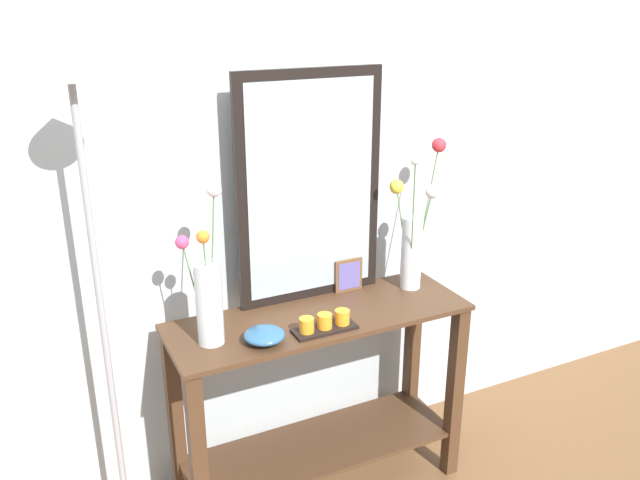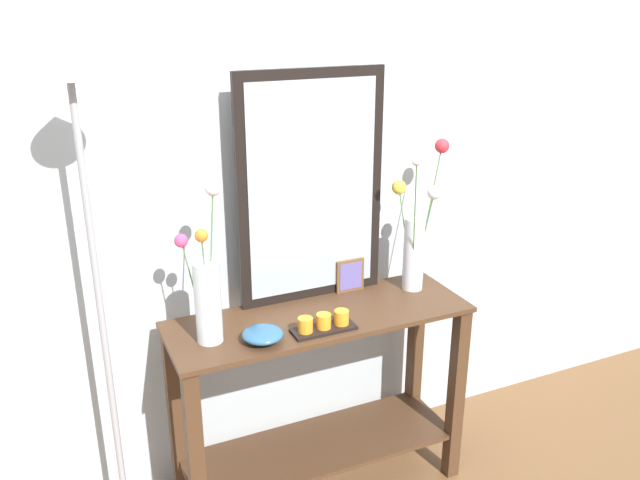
{
  "view_description": "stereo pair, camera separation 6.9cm",
  "coord_description": "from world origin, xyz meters",
  "px_view_note": "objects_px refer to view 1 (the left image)",
  "views": [
    {
      "loc": [
        -1.01,
        -2.06,
        2.0
      ],
      "look_at": [
        0.0,
        0.0,
        1.15
      ],
      "focal_mm": 36.62,
      "sensor_mm": 36.0,
      "label": 1
    },
    {
      "loc": [
        -0.94,
        -2.09,
        2.0
      ],
      "look_at": [
        0.0,
        0.0,
        1.15
      ],
      "focal_mm": 36.62,
      "sensor_mm": 36.0,
      "label": 2
    }
  ],
  "objects_px": {
    "console_table": "(320,387)",
    "mirror_leaning": "(310,189)",
    "vase_right": "(414,236)",
    "decorative_bowl": "(264,335)",
    "tall_vase_left": "(208,295)",
    "candle_tray": "(325,324)",
    "floor_lamp": "(93,244)",
    "picture_frame_small": "(349,275)"
  },
  "relations": [
    {
      "from": "console_table",
      "to": "mirror_leaning",
      "type": "bearing_deg",
      "value": 76.62
    },
    {
      "from": "vase_right",
      "to": "decorative_bowl",
      "type": "xyz_separation_m",
      "value": [
        -0.74,
        -0.18,
        -0.2
      ]
    },
    {
      "from": "mirror_leaning",
      "to": "console_table",
      "type": "bearing_deg",
      "value": -103.38
    },
    {
      "from": "console_table",
      "to": "tall_vase_left",
      "type": "relative_size",
      "value": 2.05
    },
    {
      "from": "candle_tray",
      "to": "floor_lamp",
      "type": "height_order",
      "value": "floor_lamp"
    },
    {
      "from": "candle_tray",
      "to": "picture_frame_small",
      "type": "bearing_deg",
      "value": 47.68
    },
    {
      "from": "mirror_leaning",
      "to": "picture_frame_small",
      "type": "relative_size",
      "value": 6.52
    },
    {
      "from": "tall_vase_left",
      "to": "floor_lamp",
      "type": "height_order",
      "value": "floor_lamp"
    },
    {
      "from": "vase_right",
      "to": "floor_lamp",
      "type": "xyz_separation_m",
      "value": [
        -1.28,
        -0.07,
        0.2
      ]
    },
    {
      "from": "tall_vase_left",
      "to": "decorative_bowl",
      "type": "distance_m",
      "value": 0.25
    },
    {
      "from": "tall_vase_left",
      "to": "floor_lamp",
      "type": "xyz_separation_m",
      "value": [
        -0.36,
        0.02,
        0.24
      ]
    },
    {
      "from": "mirror_leaning",
      "to": "picture_frame_small",
      "type": "xyz_separation_m",
      "value": [
        0.17,
        -0.02,
        -0.39
      ]
    },
    {
      "from": "console_table",
      "to": "mirror_leaning",
      "type": "relative_size",
      "value": 1.3
    },
    {
      "from": "decorative_bowl",
      "to": "candle_tray",
      "type": "bearing_deg",
      "value": -3.04
    },
    {
      "from": "mirror_leaning",
      "to": "candle_tray",
      "type": "distance_m",
      "value": 0.53
    },
    {
      "from": "picture_frame_small",
      "to": "floor_lamp",
      "type": "xyz_separation_m",
      "value": [
        -1.01,
        -0.15,
        0.36
      ]
    },
    {
      "from": "console_table",
      "to": "decorative_bowl",
      "type": "distance_m",
      "value": 0.47
    },
    {
      "from": "picture_frame_small",
      "to": "floor_lamp",
      "type": "bearing_deg",
      "value": -171.56
    },
    {
      "from": "tall_vase_left",
      "to": "picture_frame_small",
      "type": "bearing_deg",
      "value": 14.53
    },
    {
      "from": "tall_vase_left",
      "to": "candle_tray",
      "type": "xyz_separation_m",
      "value": [
        0.41,
        -0.1,
        -0.16
      ]
    },
    {
      "from": "decorative_bowl",
      "to": "floor_lamp",
      "type": "xyz_separation_m",
      "value": [
        -0.53,
        0.11,
        0.4
      ]
    },
    {
      "from": "mirror_leaning",
      "to": "candle_tray",
      "type": "relative_size",
      "value": 3.8
    },
    {
      "from": "tall_vase_left",
      "to": "candle_tray",
      "type": "relative_size",
      "value": 2.4
    },
    {
      "from": "console_table",
      "to": "vase_right",
      "type": "xyz_separation_m",
      "value": [
        0.47,
        0.07,
        0.56
      ]
    },
    {
      "from": "console_table",
      "to": "candle_tray",
      "type": "height_order",
      "value": "candle_tray"
    },
    {
      "from": "console_table",
      "to": "candle_tray",
      "type": "xyz_separation_m",
      "value": [
        -0.04,
        -0.12,
        0.36
      ]
    },
    {
      "from": "tall_vase_left",
      "to": "picture_frame_small",
      "type": "distance_m",
      "value": 0.69
    },
    {
      "from": "mirror_leaning",
      "to": "tall_vase_left",
      "type": "distance_m",
      "value": 0.59
    },
    {
      "from": "vase_right",
      "to": "floor_lamp",
      "type": "distance_m",
      "value": 1.29
    },
    {
      "from": "candle_tray",
      "to": "console_table",
      "type": "bearing_deg",
      "value": 71.66
    },
    {
      "from": "floor_lamp",
      "to": "candle_tray",
      "type": "bearing_deg",
      "value": -8.99
    },
    {
      "from": "candle_tray",
      "to": "floor_lamp",
      "type": "xyz_separation_m",
      "value": [
        -0.77,
        0.12,
        0.4
      ]
    },
    {
      "from": "vase_right",
      "to": "console_table",
      "type": "bearing_deg",
      "value": -171.94
    },
    {
      "from": "picture_frame_small",
      "to": "decorative_bowl",
      "type": "height_order",
      "value": "picture_frame_small"
    },
    {
      "from": "console_table",
      "to": "picture_frame_small",
      "type": "relative_size",
      "value": 8.46
    },
    {
      "from": "mirror_leaning",
      "to": "decorative_bowl",
      "type": "distance_m",
      "value": 0.61
    },
    {
      "from": "decorative_bowl",
      "to": "floor_lamp",
      "type": "distance_m",
      "value": 0.67
    },
    {
      "from": "decorative_bowl",
      "to": "floor_lamp",
      "type": "bearing_deg",
      "value": 168.42
    },
    {
      "from": "decorative_bowl",
      "to": "floor_lamp",
      "type": "height_order",
      "value": "floor_lamp"
    },
    {
      "from": "vase_right",
      "to": "decorative_bowl",
      "type": "height_order",
      "value": "vase_right"
    },
    {
      "from": "vase_right",
      "to": "decorative_bowl",
      "type": "relative_size",
      "value": 4.23
    },
    {
      "from": "mirror_leaning",
      "to": "vase_right",
      "type": "xyz_separation_m",
      "value": [
        0.43,
        -0.11,
        -0.23
      ]
    }
  ]
}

